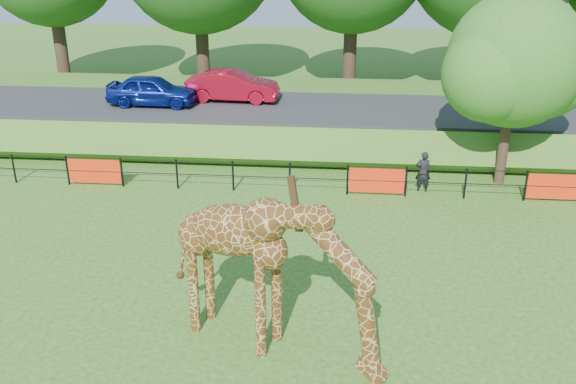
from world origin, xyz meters
name	(u,v)px	position (x,y,z in m)	size (l,w,h in m)	color
ground	(260,325)	(0.00, 0.00, 0.00)	(90.00, 90.00, 0.00)	#295B16
giraffe	(275,275)	(0.45, -0.86, 1.88)	(5.26, 0.97, 3.76)	#583212
perimeter_fence	(290,178)	(0.00, 8.00, 0.55)	(28.07, 0.10, 1.10)	black
embankment	(304,114)	(0.00, 15.50, 0.65)	(40.00, 9.00, 1.30)	#295B16
road	(302,108)	(0.00, 14.00, 1.36)	(40.00, 5.00, 0.12)	#292A2C
car_blue	(152,90)	(-6.43, 13.73, 2.07)	(1.54, 3.83, 1.30)	navy
car_red	(233,86)	(-3.12, 14.77, 2.09)	(1.41, 4.04, 1.33)	#B60D21
visitor	(423,171)	(4.62, 8.56, 0.73)	(0.53, 0.35, 1.46)	black
tree_east	(517,65)	(7.60, 9.63, 4.28)	(5.40, 4.71, 6.76)	#372519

